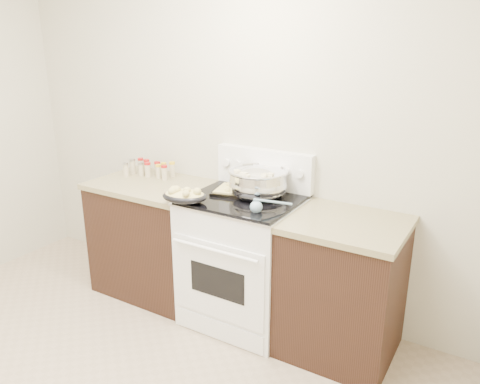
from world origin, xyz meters
The scene contains 10 objects.
room_shell centered at (0.00, 0.00, 1.70)m, with size 4.10×3.60×2.75m.
counter_left centered at (-0.48, 1.43, 0.46)m, with size 0.93×0.67×0.92m.
counter_right centered at (1.08, 1.43, 0.46)m, with size 0.73×0.67×0.92m.
kitchen_range centered at (0.35, 1.42, 0.49)m, with size 0.78×0.73×1.22m.
mixing_bowl centered at (0.41, 1.51, 1.04)m, with size 0.51×0.51×0.24m.
roasting_pan centered at (0.06, 1.14, 0.99)m, with size 0.35×0.29×0.12m.
baking_sheet centered at (0.29, 1.49, 0.96)m, with size 0.43×0.35×0.06m.
wooden_spoon centered at (0.38, 1.46, 0.95)m, with size 0.20×0.19×0.04m.
blue_ladle centered at (0.56, 1.24, 0.98)m, with size 0.21×0.21×0.10m.
spice_jars centered at (-0.63, 1.57, 0.98)m, with size 0.39×0.23×0.13m.
Camera 1 is at (1.89, -1.19, 1.98)m, focal length 35.00 mm.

